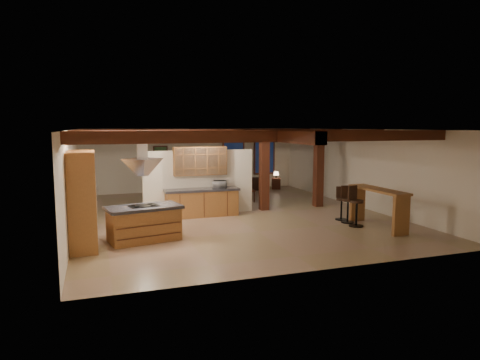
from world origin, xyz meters
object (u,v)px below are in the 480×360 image
object	(u,v)px
sofa	(246,183)
bar_counter	(378,201)
kitchen_island	(144,223)
dining_table	(226,192)

from	to	relation	value
sofa	bar_counter	world-z (taller)	bar_counter
kitchen_island	sofa	bearing A→B (deg)	54.51
dining_table	bar_counter	bearing A→B (deg)	-63.44
dining_table	bar_counter	size ratio (longest dim) A/B	0.87
kitchen_island	dining_table	distance (m)	6.61
kitchen_island	dining_table	bearing A→B (deg)	53.83
kitchen_island	dining_table	world-z (taller)	kitchen_island
kitchen_island	dining_table	size ratio (longest dim) A/B	1.06
sofa	bar_counter	size ratio (longest dim) A/B	0.94
kitchen_island	sofa	world-z (taller)	kitchen_island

